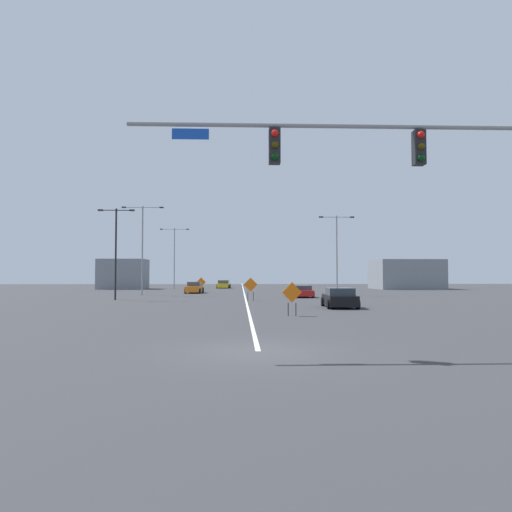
{
  "coord_description": "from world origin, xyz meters",
  "views": [
    {
      "loc": [
        -0.54,
        -13.67,
        2.24
      ],
      "look_at": [
        0.95,
        28.88,
        3.98
      ],
      "focal_mm": 32.5,
      "sensor_mm": 36.0,
      "label": 1
    }
  ],
  "objects_px": {
    "car_yellow_mid": "(224,284)",
    "construction_sign_left_lane": "(251,286)",
    "street_lamp_mid_right": "(116,246)",
    "construction_sign_median_far": "(201,283)",
    "car_red_near": "(302,291)",
    "car_orange_approaching": "(194,288)",
    "street_lamp_near_left": "(337,248)",
    "street_lamp_far_right": "(174,253)",
    "construction_sign_left_shoulder": "(292,294)",
    "street_lamp_near_right": "(142,243)",
    "traffic_signal_assembly": "(419,169)",
    "car_black_distant": "(340,298)"
  },
  "relations": [
    {
      "from": "street_lamp_far_right",
      "to": "car_black_distant",
      "type": "distance_m",
      "value": 45.11
    },
    {
      "from": "street_lamp_mid_right",
      "to": "car_black_distant",
      "type": "distance_m",
      "value": 21.1
    },
    {
      "from": "traffic_signal_assembly",
      "to": "construction_sign_left_lane",
      "type": "distance_m",
      "value": 27.07
    },
    {
      "from": "street_lamp_near_right",
      "to": "street_lamp_far_right",
      "type": "height_order",
      "value": "street_lamp_near_right"
    },
    {
      "from": "car_yellow_mid",
      "to": "street_lamp_near_left",
      "type": "bearing_deg",
      "value": -64.88
    },
    {
      "from": "traffic_signal_assembly",
      "to": "construction_sign_left_shoulder",
      "type": "relative_size",
      "value": 7.16
    },
    {
      "from": "street_lamp_near_right",
      "to": "car_yellow_mid",
      "type": "bearing_deg",
      "value": 73.42
    },
    {
      "from": "construction_sign_left_lane",
      "to": "car_yellow_mid",
      "type": "height_order",
      "value": "construction_sign_left_lane"
    },
    {
      "from": "street_lamp_near_left",
      "to": "car_yellow_mid",
      "type": "relative_size",
      "value": 1.88
    },
    {
      "from": "street_lamp_near_right",
      "to": "car_yellow_mid",
      "type": "xyz_separation_m",
      "value": [
        8.05,
        27.04,
        -5.19
      ]
    },
    {
      "from": "street_lamp_near_left",
      "to": "construction_sign_left_lane",
      "type": "height_order",
      "value": "street_lamp_near_left"
    },
    {
      "from": "traffic_signal_assembly",
      "to": "street_lamp_far_right",
      "type": "xyz_separation_m",
      "value": [
        -15.68,
        59.34,
        0.21
      ]
    },
    {
      "from": "car_orange_approaching",
      "to": "street_lamp_mid_right",
      "type": "bearing_deg",
      "value": -109.48
    },
    {
      "from": "traffic_signal_assembly",
      "to": "construction_sign_left_shoulder",
      "type": "xyz_separation_m",
      "value": [
        -2.54,
        11.64,
        -4.27
      ]
    },
    {
      "from": "street_lamp_far_right",
      "to": "construction_sign_median_far",
      "type": "distance_m",
      "value": 14.04
    },
    {
      "from": "street_lamp_near_right",
      "to": "construction_sign_left_shoulder",
      "type": "height_order",
      "value": "street_lamp_near_right"
    },
    {
      "from": "street_lamp_near_right",
      "to": "street_lamp_mid_right",
      "type": "xyz_separation_m",
      "value": [
        -0.33,
        -9.7,
        -0.98
      ]
    },
    {
      "from": "traffic_signal_assembly",
      "to": "construction_sign_median_far",
      "type": "height_order",
      "value": "traffic_signal_assembly"
    },
    {
      "from": "construction_sign_left_shoulder",
      "to": "car_orange_approaching",
      "type": "relative_size",
      "value": 0.4
    },
    {
      "from": "street_lamp_near_right",
      "to": "construction_sign_median_far",
      "type": "xyz_separation_m",
      "value": [
        5.73,
        9.24,
        -4.61
      ]
    },
    {
      "from": "street_lamp_mid_right",
      "to": "construction_sign_median_far",
      "type": "relative_size",
      "value": 4.29
    },
    {
      "from": "construction_sign_left_lane",
      "to": "street_lamp_near_left",
      "type": "bearing_deg",
      "value": 46.25
    },
    {
      "from": "street_lamp_near_left",
      "to": "car_yellow_mid",
      "type": "xyz_separation_m",
      "value": [
        -13.33,
        28.42,
        -4.52
      ]
    },
    {
      "from": "car_black_distant",
      "to": "car_yellow_mid",
      "type": "height_order",
      "value": "car_black_distant"
    },
    {
      "from": "street_lamp_mid_right",
      "to": "car_yellow_mid",
      "type": "bearing_deg",
      "value": 77.15
    },
    {
      "from": "construction_sign_left_shoulder",
      "to": "car_black_distant",
      "type": "distance_m",
      "value": 7.45
    },
    {
      "from": "car_red_near",
      "to": "car_yellow_mid",
      "type": "height_order",
      "value": "car_yellow_mid"
    },
    {
      "from": "street_lamp_far_right",
      "to": "car_black_distant",
      "type": "relative_size",
      "value": 2.24
    },
    {
      "from": "car_black_distant",
      "to": "car_yellow_mid",
      "type": "relative_size",
      "value": 0.92
    },
    {
      "from": "car_yellow_mid",
      "to": "construction_sign_left_lane",
      "type": "bearing_deg",
      "value": -84.56
    },
    {
      "from": "car_red_near",
      "to": "car_orange_approaching",
      "type": "bearing_deg",
      "value": 137.33
    },
    {
      "from": "street_lamp_near_right",
      "to": "car_red_near",
      "type": "relative_size",
      "value": 2.18
    },
    {
      "from": "construction_sign_median_far",
      "to": "car_yellow_mid",
      "type": "xyz_separation_m",
      "value": [
        2.32,
        17.8,
        -0.57
      ]
    },
    {
      "from": "car_red_near",
      "to": "street_lamp_near_left",
      "type": "bearing_deg",
      "value": 39.89
    },
    {
      "from": "car_orange_approaching",
      "to": "car_yellow_mid",
      "type": "height_order",
      "value": "car_orange_approaching"
    },
    {
      "from": "street_lamp_near_left",
      "to": "construction_sign_left_lane",
      "type": "relative_size",
      "value": 4.35
    },
    {
      "from": "construction_sign_left_lane",
      "to": "car_red_near",
      "type": "xyz_separation_m",
      "value": [
        5.31,
        6.46,
        -0.7
      ]
    },
    {
      "from": "construction_sign_left_lane",
      "to": "car_yellow_mid",
      "type": "bearing_deg",
      "value": 95.44
    },
    {
      "from": "traffic_signal_assembly",
      "to": "car_red_near",
      "type": "distance_m",
      "value": 33.2
    },
    {
      "from": "construction_sign_left_lane",
      "to": "street_lamp_near_right",
      "type": "bearing_deg",
      "value": 135.61
    },
    {
      "from": "street_lamp_near_left",
      "to": "street_lamp_mid_right",
      "type": "relative_size",
      "value": 1.06
    },
    {
      "from": "street_lamp_mid_right",
      "to": "street_lamp_far_right",
      "type": "xyz_separation_m",
      "value": [
        0.83,
        31.19,
        0.82
      ]
    },
    {
      "from": "construction_sign_left_shoulder",
      "to": "traffic_signal_assembly",
      "type": "bearing_deg",
      "value": -77.7
    },
    {
      "from": "traffic_signal_assembly",
      "to": "street_lamp_mid_right",
      "type": "bearing_deg",
      "value": 120.39
    },
    {
      "from": "car_orange_approaching",
      "to": "construction_sign_left_shoulder",
      "type": "bearing_deg",
      "value": -75.25
    },
    {
      "from": "street_lamp_mid_right",
      "to": "construction_sign_left_shoulder",
      "type": "bearing_deg",
      "value": -49.76
    },
    {
      "from": "car_orange_approaching",
      "to": "car_yellow_mid",
      "type": "distance_m",
      "value": 21.33
    },
    {
      "from": "car_yellow_mid",
      "to": "construction_sign_median_far",
      "type": "bearing_deg",
      "value": -97.43
    },
    {
      "from": "car_orange_approaching",
      "to": "car_black_distant",
      "type": "distance_m",
      "value": 28.68
    },
    {
      "from": "street_lamp_near_right",
      "to": "street_lamp_near_left",
      "type": "bearing_deg",
      "value": -3.7
    }
  ]
}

